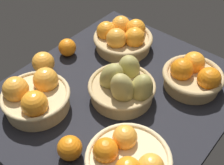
# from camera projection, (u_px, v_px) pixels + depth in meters

# --- Properties ---
(market_tray) EXTENTS (0.84, 0.72, 0.03)m
(market_tray) POSITION_uv_depth(u_px,v_px,m) (116.00, 96.00, 1.04)
(market_tray) COLOR black
(market_tray) RESTS_ON ground
(basket_center_pears) EXTENTS (0.24, 0.24, 0.16)m
(basket_center_pears) POSITION_uv_depth(u_px,v_px,m) (124.00, 86.00, 0.98)
(basket_center_pears) COLOR tan
(basket_center_pears) RESTS_ON market_tray
(basket_near_right) EXTENTS (0.22, 0.22, 0.12)m
(basket_near_right) POSITION_uv_depth(u_px,v_px,m) (35.00, 97.00, 0.95)
(basket_near_right) COLOR tan
(basket_near_right) RESTS_ON market_tray
(basket_far_left) EXTENTS (0.21, 0.21, 0.11)m
(basket_far_left) POSITION_uv_depth(u_px,v_px,m) (193.00, 76.00, 1.02)
(basket_far_left) COLOR tan
(basket_far_left) RESTS_ON market_tray
(basket_far_right) EXTENTS (0.24, 0.24, 0.11)m
(basket_far_right) POSITION_uv_depth(u_px,v_px,m) (128.00, 160.00, 0.79)
(basket_far_right) COLOR #D3BC8C
(basket_far_right) RESTS_ON market_tray
(basket_near_left) EXTENTS (0.24, 0.24, 0.11)m
(basket_near_left) POSITION_uv_depth(u_px,v_px,m) (123.00, 37.00, 1.19)
(basket_near_left) COLOR tan
(basket_near_left) RESTS_ON market_tray
(loose_orange_front_gap) EXTENTS (0.07, 0.07, 0.07)m
(loose_orange_front_gap) POSITION_uv_depth(u_px,v_px,m) (67.00, 47.00, 1.16)
(loose_orange_front_gap) COLOR orange
(loose_orange_front_gap) RESTS_ON market_tray
(loose_orange_back_gap) EXTENTS (0.08, 0.08, 0.08)m
(loose_orange_back_gap) POSITION_uv_depth(u_px,v_px,m) (43.00, 63.00, 1.08)
(loose_orange_back_gap) COLOR #F49E33
(loose_orange_back_gap) RESTS_ON market_tray
(loose_orange_side_gap) EXTENTS (0.07, 0.07, 0.07)m
(loose_orange_side_gap) POSITION_uv_depth(u_px,v_px,m) (70.00, 148.00, 0.82)
(loose_orange_side_gap) COLOR orange
(loose_orange_side_gap) RESTS_ON market_tray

